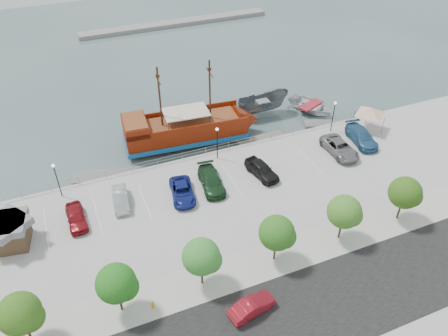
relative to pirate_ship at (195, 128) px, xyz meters
name	(u,v)px	position (x,y,z in m)	size (l,w,h in m)	color
ground	(239,198)	(0.65, -12.50, -1.91)	(160.00, 160.00, 0.00)	#415052
street	(319,307)	(0.65, -28.50, -0.90)	(100.00, 8.00, 0.04)	black
sidewalk	(284,256)	(0.65, -22.50, -0.89)	(100.00, 4.00, 0.05)	#B9B5A7
seawall_railing	(213,149)	(0.65, -4.70, -0.38)	(50.00, 0.06, 1.00)	gray
far_shore	(176,23)	(10.65, 42.50, -1.51)	(40.00, 3.00, 0.80)	gray
pirate_ship	(195,128)	(0.00, 0.00, 0.00)	(18.21, 6.31, 11.38)	maroon
patrol_boat	(263,105)	(10.95, 2.59, -0.40)	(2.93, 7.79, 3.02)	#4F5459
speedboat	(311,107)	(17.79, 0.78, -1.19)	(4.92, 6.89, 1.43)	silver
dock_west	(106,176)	(-12.32, -3.30, -1.69)	(7.49, 2.14, 0.43)	slate
dock_mid	(261,140)	(7.81, -3.30, -1.72)	(6.34, 1.81, 0.36)	slate
dock_east	(327,124)	(18.00, -3.30, -1.73)	(6.26, 1.79, 0.36)	slate
shed	(9,232)	(-22.37, -11.34, 0.66)	(4.13, 4.13, 2.94)	#4E3824
canopy_tent	(371,108)	(21.25, -7.43, 2.30)	(4.93, 4.93, 3.68)	slate
street_sedan	(252,306)	(-4.60, -26.73, -0.23)	(1.42, 4.07, 1.34)	#A91724
fire_hydrant	(153,305)	(-11.95, -23.30, -0.51)	(0.25, 0.25, 0.72)	#DEA406
lamp_post_left	(56,175)	(-17.35, -6.00, 2.03)	(0.36, 0.36, 4.28)	black
lamp_post_mid	(217,138)	(0.65, -6.00, 2.03)	(0.36, 0.36, 4.28)	black
lamp_post_right	(334,111)	(16.65, -6.00, 2.03)	(0.36, 0.36, 4.28)	black
tree_a	(22,314)	(-21.21, -22.57, 2.39)	(3.30, 3.20, 5.00)	#473321
tree_b	(118,284)	(-14.21, -22.57, 2.39)	(3.30, 3.20, 5.00)	#473321
tree_c	(203,258)	(-7.21, -22.57, 2.39)	(3.30, 3.20, 5.00)	#473321
tree_d	(278,234)	(-0.21, -22.57, 2.39)	(3.30, 3.20, 5.00)	#473321
tree_e	(346,213)	(6.79, -22.57, 2.39)	(3.30, 3.20, 5.00)	#473321
tree_f	(407,194)	(13.79, -22.57, 2.39)	(3.30, 3.20, 5.00)	#473321
parked_car_a	(76,217)	(-16.36, -10.78, -0.15)	(1.78, 4.41, 1.50)	maroon
parked_car_b	(121,199)	(-11.70, -9.71, -0.18)	(1.53, 4.38, 1.44)	#B1B5BB
parked_car_c	(182,192)	(-5.39, -11.05, -0.20)	(2.34, 5.07, 1.41)	navy
parked_car_d	(211,181)	(-1.93, -10.64, -0.10)	(2.24, 5.52, 1.60)	#1B3F21
parked_car_e	(262,169)	(4.08, -10.96, -0.08)	(1.94, 4.83, 1.65)	black
parked_car_g	(340,148)	(14.72, -10.70, -0.11)	(2.65, 5.74, 1.59)	gray
parked_car_h	(362,137)	(18.63, -9.70, -0.07)	(2.34, 5.75, 1.67)	#2E5E86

